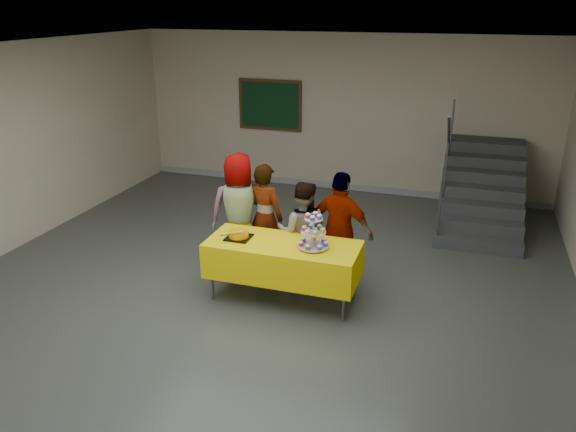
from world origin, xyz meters
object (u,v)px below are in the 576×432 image
Objects in this scene: bake_table at (283,259)px; schoolchild_c at (302,233)px; bear_cake at (239,234)px; noticeboard at (270,105)px; cupcake_stand at (313,234)px; schoolchild_b at (265,217)px; staircase at (481,192)px; schoolchild_a at (239,211)px; schoolchild_d at (341,230)px.

schoolchild_c is at bearing 81.21° from bake_table.
noticeboard reaches higher than bear_cake.
schoolchild_c is 4.51m from noticeboard.
cupcake_stand is 5.11m from noticeboard.
staircase is (2.85, 2.92, -0.27)m from schoolchild_b.
noticeboard is (-4.12, 0.84, 1.11)m from staircase.
cupcake_stand is at bearing 0.17° from bear_cake.
cupcake_stand is at bearing 149.37° from schoolchild_b.
cupcake_stand is 0.27× the size of schoolchild_a.
bear_cake is 1.32m from schoolchild_d.
schoolchild_a is 4.39m from staircase.
schoolchild_a is 4.01m from noticeboard.
schoolchild_a is at bearing 112.14° from bear_cake.
cupcake_stand is 0.34× the size of noticeboard.
schoolchild_a reaches higher than cupcake_stand.
schoolchild_a is at bearing 10.31° from schoolchild_d.
bear_cake is at bearing 98.01° from schoolchild_b.
noticeboard reaches higher than schoolchild_a.
bear_cake is at bearing 31.05° from schoolchild_c.
schoolchild_d reaches higher than schoolchild_b.
noticeboard is (-1.80, 4.55, 1.04)m from bake_table.
staircase is at bearing -123.44° from schoolchild_b.
bear_cake is 0.28× the size of noticeboard.
cupcake_stand is at bearing 132.11° from schoolchild_a.
staircase reaches higher than cupcake_stand.
schoolchild_a is 1.06× the size of schoolchild_d.
schoolchild_a is 0.68× the size of staircase.
schoolchild_b is at bearing -71.37° from noticeboard.
bake_table is 4.22× the size of cupcake_stand.
noticeboard is at bearing -44.50° from schoolchild_d.
schoolchild_b is 0.98× the size of schoolchild_d.
staircase reaches higher than bake_table.
schoolchild_a reaches higher than bake_table.
schoolchild_d is at bearing 178.40° from schoolchild_c.
bake_table is 0.63m from bear_cake.
noticeboard is at bearing -93.84° from schoolchild_a.
schoolchild_d reaches higher than schoolchild_c.
noticeboard reaches higher than schoolchild_c.
schoolchild_d is 3.56m from staircase.
schoolchild_c is (-0.31, 0.57, -0.24)m from cupcake_stand.
bake_table is 0.55m from cupcake_stand.
schoolchild_d is (0.19, 0.65, -0.17)m from cupcake_stand.
schoolchild_b is 1.08× the size of schoolchild_c.
noticeboard is (-2.37, 3.92, 0.83)m from schoolchild_d.
staircase is (3.20, 2.99, -0.33)m from schoolchild_a.
noticeboard is (-1.22, 4.57, 0.77)m from bear_cake.
bake_table is 4.38m from staircase.
cupcake_stand is 4.23m from staircase.
noticeboard reaches higher than staircase.
noticeboard is at bearing 168.53° from staircase.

